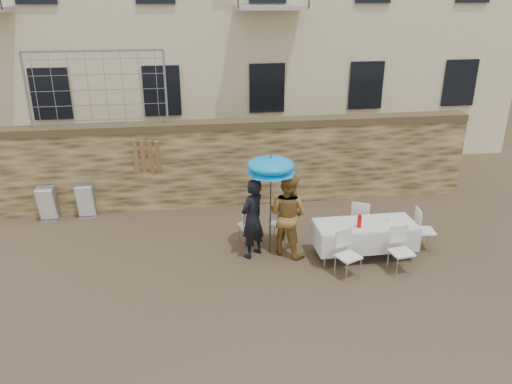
{
  "coord_description": "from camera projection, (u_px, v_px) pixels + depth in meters",
  "views": [
    {
      "loc": [
        -1.02,
        -7.32,
        5.29
      ],
      "look_at": [
        0.4,
        2.2,
        1.4
      ],
      "focal_mm": 35.0,
      "sensor_mm": 36.0,
      "label": 1
    }
  ],
  "objects": [
    {
      "name": "table_chair_side",
      "position": [
        425.0,
        230.0,
        10.82
      ],
      "size": [
        0.54,
        0.54,
        0.96
      ],
      "primitive_type": null,
      "rotation": [
        0.0,
        0.0,
        1.43
      ],
      "color": "white",
      "rests_on": "ground"
    },
    {
      "name": "couple_chair_left",
      "position": [
        249.0,
        224.0,
        11.07
      ],
      "size": [
        0.57,
        0.57,
        0.96
      ],
      "primitive_type": null,
      "rotation": [
        0.0,
        0.0,
        3.34
      ],
      "color": "white",
      "rests_on": "ground"
    },
    {
      "name": "woman_dress",
      "position": [
        288.0,
        215.0,
        10.51
      ],
      "size": [
        1.12,
        1.1,
        1.82
      ],
      "primitive_type": "imported",
      "rotation": [
        0.0,
        0.0,
        2.41
      ],
      "color": "gold",
      "rests_on": "ground"
    },
    {
      "name": "table_chair_front_left",
      "position": [
        348.0,
        255.0,
        9.77
      ],
      "size": [
        0.63,
        0.63,
        0.96
      ],
      "primitive_type": null,
      "rotation": [
        0.0,
        0.0,
        0.41
      ],
      "color": "white",
      "rests_on": "ground"
    },
    {
      "name": "soda_bottle",
      "position": [
        359.0,
        221.0,
        10.21
      ],
      "size": [
        0.09,
        0.09,
        0.26
      ],
      "primitive_type": "cylinder",
      "color": "red",
      "rests_on": "banquet_table"
    },
    {
      "name": "chain_link_fence",
      "position": [
        97.0,
        90.0,
        11.85
      ],
      "size": [
        3.2,
        0.06,
        1.8
      ],
      "primitive_type": null,
      "color": "gray",
      "rests_on": "stone_wall"
    },
    {
      "name": "ground",
      "position": [
        252.0,
        312.0,
        8.84
      ],
      "size": [
        80.0,
        80.0,
        0.0
      ],
      "primitive_type": "plane",
      "color": "brown",
      "rests_on": "ground"
    },
    {
      "name": "man_suit",
      "position": [
        252.0,
        219.0,
        10.42
      ],
      "size": [
        0.75,
        0.73,
        1.74
      ],
      "primitive_type": "imported",
      "rotation": [
        0.0,
        0.0,
        3.88
      ],
      "color": "black",
      "rests_on": "ground"
    },
    {
      "name": "couple_chair_right",
      "position": [
        280.0,
        222.0,
        11.16
      ],
      "size": [
        0.65,
        0.65,
        0.96
      ],
      "primitive_type": null,
      "rotation": [
        0.0,
        0.0,
        2.62
      ],
      "color": "white",
      "rests_on": "ground"
    },
    {
      "name": "wood_planks",
      "position": [
        150.0,
        174.0,
        12.58
      ],
      "size": [
        0.7,
        0.2,
        2.0
      ],
      "primitive_type": null,
      "color": "#A37749",
      "rests_on": "ground"
    },
    {
      "name": "banquet_table",
      "position": [
        366.0,
        225.0,
        10.44
      ],
      "size": [
        2.1,
        0.85,
        0.78
      ],
      "color": "silver",
      "rests_on": "ground"
    },
    {
      "name": "stone_wall",
      "position": [
        225.0,
        164.0,
        13.01
      ],
      "size": [
        13.0,
        0.5,
        2.2
      ],
      "primitive_type": "cube",
      "color": "olive",
      "rests_on": "ground"
    },
    {
      "name": "chair_stack_left",
      "position": [
        49.0,
        200.0,
        12.38
      ],
      "size": [
        0.46,
        0.47,
        0.92
      ],
      "primitive_type": null,
      "color": "white",
      "rests_on": "ground"
    },
    {
      "name": "table_chair_back",
      "position": [
        361.0,
        219.0,
        11.3
      ],
      "size": [
        0.65,
        0.65,
        0.96
      ],
      "primitive_type": null,
      "rotation": [
        0.0,
        0.0,
        2.64
      ],
      "color": "white",
      "rests_on": "ground"
    },
    {
      "name": "umbrella",
      "position": [
        271.0,
        168.0,
        10.17
      ],
      "size": [
        1.03,
        1.03,
        2.05
      ],
      "color": "#3F3F44",
      "rests_on": "ground"
    },
    {
      "name": "table_chair_front_right",
      "position": [
        402.0,
        251.0,
        9.92
      ],
      "size": [
        0.54,
        0.54,
        0.96
      ],
      "primitive_type": null,
      "rotation": [
        0.0,
        0.0,
        0.13
      ],
      "color": "white",
      "rests_on": "ground"
    },
    {
      "name": "chair_stack_right",
      "position": [
        87.0,
        198.0,
        12.5
      ],
      "size": [
        0.46,
        0.4,
        0.92
      ],
      "primitive_type": null,
      "color": "white",
      "rests_on": "ground"
    }
  ]
}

